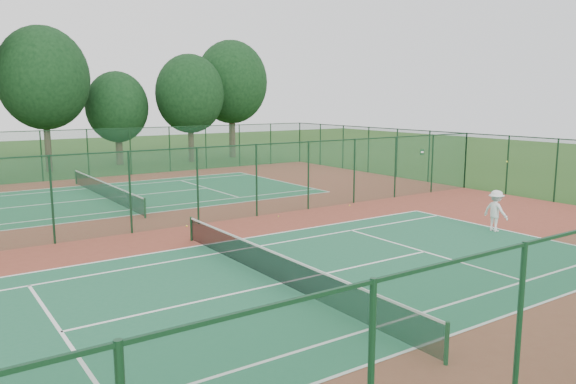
# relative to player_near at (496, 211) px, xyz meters

# --- Properties ---
(ground) EXTENTS (120.00, 120.00, 0.00)m
(ground) POSITION_rel_player_near_xyz_m (-11.38, 8.43, -0.90)
(ground) COLOR #294E18
(ground) RESTS_ON ground
(red_pad) EXTENTS (40.00, 36.00, 0.01)m
(red_pad) POSITION_rel_player_near_xyz_m (-11.38, 8.43, -0.90)
(red_pad) COLOR brown
(red_pad) RESTS_ON ground
(court_near) EXTENTS (23.77, 10.97, 0.01)m
(court_near) POSITION_rel_player_near_xyz_m (-11.38, -0.57, -0.89)
(court_near) COLOR #1D5D3E
(court_near) RESTS_ON red_pad
(court_far) EXTENTS (23.77, 10.97, 0.01)m
(court_far) POSITION_rel_player_near_xyz_m (-11.38, 17.43, -0.89)
(court_far) COLOR #1E613D
(court_far) RESTS_ON red_pad
(fence_north) EXTENTS (40.00, 0.09, 3.50)m
(fence_north) POSITION_rel_player_near_xyz_m (-11.38, 26.43, 0.86)
(fence_north) COLOR #164429
(fence_north) RESTS_ON ground
(fence_south) EXTENTS (40.00, 0.09, 3.50)m
(fence_south) POSITION_rel_player_near_xyz_m (-11.38, -9.57, 0.86)
(fence_south) COLOR #1A4E32
(fence_south) RESTS_ON ground
(fence_east) EXTENTS (0.09, 36.00, 3.50)m
(fence_east) POSITION_rel_player_near_xyz_m (8.62, 8.43, 0.86)
(fence_east) COLOR #1A4F2C
(fence_east) RESTS_ON ground
(fence_divider) EXTENTS (40.00, 0.09, 3.50)m
(fence_divider) POSITION_rel_player_near_xyz_m (-11.38, 8.43, 0.86)
(fence_divider) COLOR #1C5433
(fence_divider) RESTS_ON ground
(tennis_net_near) EXTENTS (0.10, 12.90, 0.97)m
(tennis_net_near) POSITION_rel_player_near_xyz_m (-11.38, -0.57, -0.36)
(tennis_net_near) COLOR #153A1E
(tennis_net_near) RESTS_ON ground
(tennis_net_far) EXTENTS (0.10, 12.90, 0.97)m
(tennis_net_far) POSITION_rel_player_near_xyz_m (-11.38, 17.43, -0.36)
(tennis_net_far) COLOR #14371D
(tennis_net_far) RESTS_ON ground
(player_near) EXTENTS (0.69, 1.16, 1.77)m
(player_near) POSITION_rel_player_near_xyz_m (0.00, 0.00, 0.00)
(player_near) COLOR white
(player_near) RESTS_ON court_near
(stray_ball_a) EXTENTS (0.06, 0.06, 0.06)m
(stray_ball_a) POSITION_rel_player_near_xyz_m (-6.02, 7.66, -0.86)
(stray_ball_a) COLOR #B8D331
(stray_ball_a) RESTS_ON red_pad
(stray_ball_b) EXTENTS (0.07, 0.07, 0.07)m
(stray_ball_b) POSITION_rel_player_near_xyz_m (-1.40, 7.85, -0.86)
(stray_ball_b) COLOR #E4F338
(stray_ball_b) RESTS_ON red_pad
(stray_ball_c) EXTENTS (0.08, 0.08, 0.08)m
(stray_ball_c) POSITION_rel_player_near_xyz_m (-10.54, 8.18, -0.86)
(stray_ball_c) COLOR #F3F238
(stray_ball_c) RESTS_ON red_pad
(evergreen_row) EXTENTS (39.00, 5.00, 12.00)m
(evergreen_row) POSITION_rel_player_near_xyz_m (-10.88, 32.68, -0.90)
(evergreen_row) COLOR black
(evergreen_row) RESTS_ON ground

